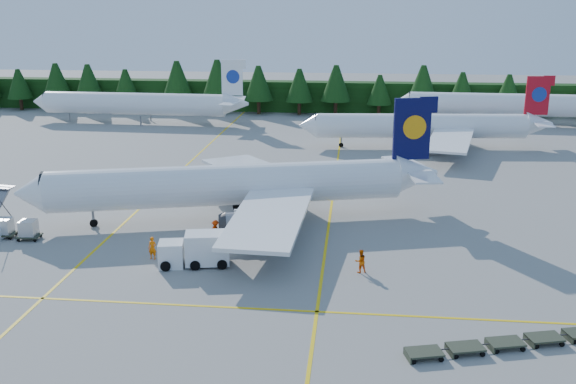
# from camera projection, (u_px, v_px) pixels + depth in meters

# --- Properties ---
(ground) EXTENTS (320.00, 320.00, 0.00)m
(ground) POSITION_uv_depth(u_px,v_px,m) (246.00, 274.00, 50.93)
(ground) COLOR gray
(ground) RESTS_ON ground
(taxi_stripe_a) EXTENTS (0.25, 120.00, 0.01)m
(taxi_stripe_a) POSITION_uv_depth(u_px,v_px,m) (152.00, 197.00, 71.45)
(taxi_stripe_a) COLOR yellow
(taxi_stripe_a) RESTS_ON ground
(taxi_stripe_b) EXTENTS (0.25, 120.00, 0.01)m
(taxi_stripe_b) POSITION_uv_depth(u_px,v_px,m) (332.00, 202.00, 69.42)
(taxi_stripe_b) COLOR yellow
(taxi_stripe_b) RESTS_ON ground
(taxi_stripe_cross) EXTENTS (80.00, 0.25, 0.01)m
(taxi_stripe_cross) POSITION_uv_depth(u_px,v_px,m) (232.00, 308.00, 45.20)
(taxi_stripe_cross) COLOR yellow
(taxi_stripe_cross) RESTS_ON ground
(treeline_hedge) EXTENTS (220.00, 4.00, 6.00)m
(treeline_hedge) POSITION_uv_depth(u_px,v_px,m) (315.00, 97.00, 128.40)
(treeline_hedge) COLOR black
(treeline_hedge) RESTS_ON ground
(airliner_navy) EXTENTS (39.54, 32.11, 11.74)m
(airliner_navy) POSITION_uv_depth(u_px,v_px,m) (221.00, 186.00, 62.67)
(airliner_navy) COLOR white
(airliner_navy) RESTS_ON ground
(airliner_red) EXTENTS (36.64, 30.05, 10.65)m
(airliner_red) POSITION_uv_depth(u_px,v_px,m) (416.00, 126.00, 95.57)
(airliner_red) COLOR white
(airliner_red) RESTS_ON ground
(airliner_far_left) EXTENTS (39.44, 5.18, 11.46)m
(airliner_far_left) POSITION_uv_depth(u_px,v_px,m) (129.00, 103.00, 115.69)
(airliner_far_left) COLOR white
(airliner_far_left) RESTS_ON ground
(airliner_far_right) EXTENTS (40.11, 5.37, 11.66)m
(airliner_far_right) POSITION_uv_depth(u_px,v_px,m) (500.00, 104.00, 114.11)
(airliner_far_right) COLOR white
(airliner_far_right) RESTS_ON ground
(service_truck) EXTENTS (5.99, 3.08, 2.75)m
(service_truck) POSITION_uv_depth(u_px,v_px,m) (195.00, 250.00, 52.24)
(service_truck) COLOR white
(service_truck) RESTS_ON ground
(dolly_train) EXTENTS (12.73, 5.33, 0.13)m
(dolly_train) POSITION_uv_depth(u_px,v_px,m) (506.00, 342.00, 39.77)
(dolly_train) COLOR #333929
(dolly_train) RESTS_ON ground
(uld_pair) EXTENTS (4.59, 1.93, 1.52)m
(uld_pair) POSITION_uv_depth(u_px,v_px,m) (16.00, 228.00, 58.39)
(uld_pair) COLOR #333929
(uld_pair) RESTS_ON ground
(crew_a) EXTENTS (0.73, 0.51, 1.94)m
(crew_a) POSITION_uv_depth(u_px,v_px,m) (152.00, 248.00, 53.64)
(crew_a) COLOR #EA6304
(crew_a) RESTS_ON ground
(crew_b) EXTENTS (1.14, 1.03, 1.93)m
(crew_b) POSITION_uv_depth(u_px,v_px,m) (361.00, 261.00, 50.93)
(crew_b) COLOR #F05B05
(crew_b) RESTS_ON ground
(crew_c) EXTENTS (0.80, 0.92, 1.87)m
(crew_c) POSITION_uv_depth(u_px,v_px,m) (215.00, 230.00, 58.04)
(crew_c) COLOR #FE3805
(crew_c) RESTS_ON ground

